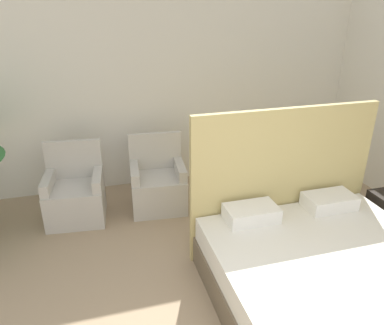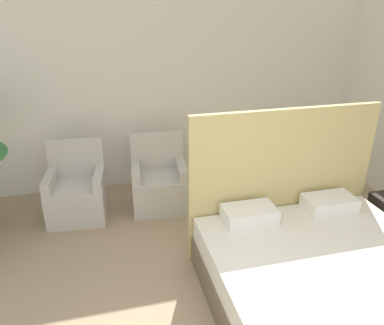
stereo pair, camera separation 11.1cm
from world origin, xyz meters
name	(u,v)px [view 1 (the left image)]	position (x,y,z in m)	size (l,w,h in m)	color
wall_back	(142,82)	(0.00, 3.97, 1.45)	(10.00, 0.06, 2.90)	silver
bed	(328,275)	(1.08, 1.15, 0.31)	(1.92, 1.99, 1.53)	brown
armchair_near_window_left	(76,197)	(-0.98, 3.19, 0.29)	(0.72, 0.64, 0.92)	#B7B2A8
armchair_near_window_right	(158,187)	(0.01, 3.19, 0.29)	(0.71, 0.64, 0.92)	#B7B2A8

